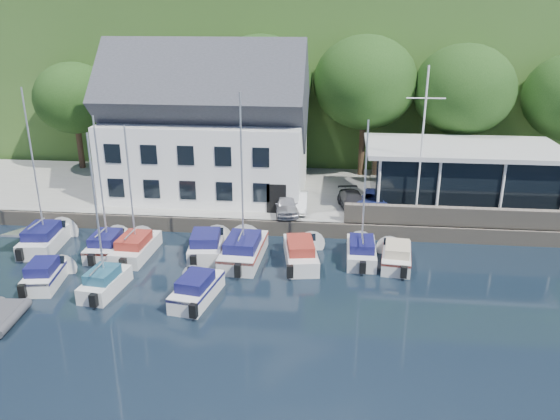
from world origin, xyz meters
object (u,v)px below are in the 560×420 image
at_px(boat_r1_3, 207,243).
at_px(dinghy_1, 0,316).
at_px(harbor_building, 207,135).
at_px(car_dgrey, 353,202).
at_px(boat_r1_7, 397,254).
at_px(car_white, 298,201).
at_px(boat_r1_1, 101,188).
at_px(car_blue, 374,201).
at_px(boat_r1_0, 35,177).
at_px(flagpole, 422,145).
at_px(boat_r1_2, 130,189).
at_px(boat_r1_4, 242,183).
at_px(boat_r1_5, 301,251).
at_px(boat_r1_6, 364,192).
at_px(boat_r2_0, 45,272).
at_px(boat_r2_2, 197,287).
at_px(club_pavilion, 460,174).
at_px(car_silver, 286,204).

height_order(boat_r1_3, dinghy_1, boat_r1_3).
bearing_deg(harbor_building, dinghy_1, -108.87).
bearing_deg(car_dgrey, boat_r1_7, -81.18).
distance_m(car_white, dinghy_1, 19.23).
bearing_deg(dinghy_1, car_white, 43.18).
bearing_deg(boat_r1_1, car_blue, 19.52).
relative_size(boat_r1_0, boat_r1_1, 1.11).
relative_size(flagpole, dinghy_1, 3.13).
xyz_separation_m(boat_r1_2, boat_r1_4, (6.46, 0.11, 0.53)).
xyz_separation_m(boat_r1_5, boat_r1_7, (5.48, 0.23, -0.05)).
bearing_deg(boat_r1_3, flagpole, 14.40).
height_order(boat_r1_3, boat_r1_6, boat_r1_6).
xyz_separation_m(car_blue, boat_r1_3, (-10.12, -6.23, -0.92)).
xyz_separation_m(boat_r1_3, boat_r2_0, (-7.66, -4.53, -0.06)).
relative_size(boat_r1_5, boat_r1_6, 0.77).
height_order(boat_r1_0, boat_r1_4, boat_r1_4).
relative_size(boat_r1_0, boat_r1_5, 1.42).
xyz_separation_m(flagpole, boat_r2_2, (-12.00, -10.29, -5.14)).
relative_size(club_pavilion, boat_r1_1, 1.61).
height_order(boat_r1_0, boat_r1_6, boat_r1_0).
xyz_separation_m(car_dgrey, boat_r2_2, (-7.97, -11.51, -0.87)).
height_order(club_pavilion, boat_r1_4, boat_r1_4).
relative_size(car_dgrey, boat_r1_7, 0.77).
bearing_deg(flagpole, dinghy_1, -146.95).
bearing_deg(boat_r1_1, car_dgrey, 21.39).
bearing_deg(boat_r1_5, flagpole, 27.38).
bearing_deg(boat_r1_6, car_blue, 80.56).
height_order(car_dgrey, boat_r2_2, car_dgrey).
bearing_deg(boat_r1_0, boat_r1_7, -7.14).
height_order(car_dgrey, dinghy_1, car_dgrey).
distance_m(boat_r1_0, boat_r2_2, 12.75).
bearing_deg(boat_r1_0, boat_r1_3, -7.19).
xyz_separation_m(boat_r1_2, boat_r1_5, (9.79, 0.13, -3.44)).
relative_size(car_white, car_blue, 0.88).
xyz_separation_m(flagpole, dinghy_1, (-20.60, -13.40, -5.49)).
relative_size(harbor_building, boat_r2_2, 2.69).
bearing_deg(boat_r1_7, flagpole, 78.23).
bearing_deg(boat_r1_4, harbor_building, 116.78).
xyz_separation_m(car_silver, car_blue, (5.89, 1.13, 0.05)).
bearing_deg(boat_r1_7, car_silver, 148.96).
bearing_deg(flagpole, car_dgrey, 163.16).
bearing_deg(boat_r1_4, flagpole, 29.87).
bearing_deg(boat_r2_2, boat_r1_7, 36.17).
distance_m(harbor_building, boat_r1_4, 10.29).
relative_size(car_dgrey, boat_r2_2, 0.75).
height_order(boat_r1_1, boat_r1_4, boat_r1_4).
height_order(boat_r1_4, dinghy_1, boat_r1_4).
relative_size(harbor_building, boat_r1_2, 1.73).
xyz_separation_m(club_pavilion, boat_r1_2, (-20.28, -8.99, 1.11)).
bearing_deg(car_blue, flagpole, -11.35).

